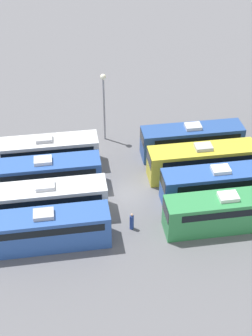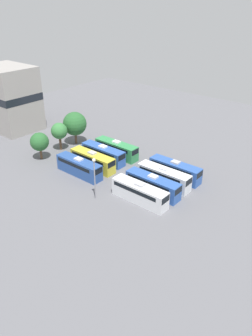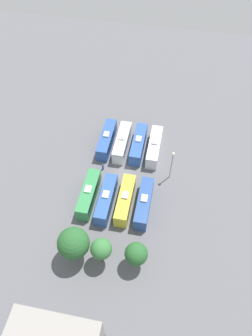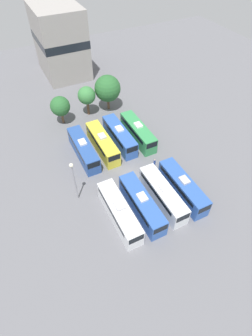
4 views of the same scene
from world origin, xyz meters
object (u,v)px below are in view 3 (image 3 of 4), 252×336
at_px(bus_5, 125,200).
at_px(tree_2, 73,243).
at_px(bus_0, 154,147).
at_px(bus_7, 89,194).
at_px(bus_6, 106,199).
at_px(light_pole, 172,161).
at_px(tree_0, 136,254).
at_px(bus_4, 144,203).
at_px(bus_1, 138,144).
at_px(bus_3, 107,139).
at_px(worker_person, 103,167).
at_px(bus_2, 122,142).
at_px(tree_1, 101,249).

bearing_deg(bus_5, tree_2, 61.94).
xyz_separation_m(bus_0, bus_7, (10.89, 14.78, 0.00)).
xyz_separation_m(bus_6, light_pole, (-11.45, -9.03, 3.49)).
xyz_separation_m(bus_7, tree_0, (-11.36, 11.41, 2.19)).
bearing_deg(bus_0, light_pole, 123.63).
relative_size(bus_4, light_pole, 1.35).
bearing_deg(bus_1, bus_3, -0.17).
bearing_deg(bus_3, worker_person, 96.28).
distance_m(bus_5, light_pole, 12.07).
distance_m(bus_3, tree_2, 27.10).
bearing_deg(bus_2, bus_4, 116.15).
xyz_separation_m(light_pole, tree_2, (14.18, 20.46, -0.37)).
xyz_separation_m(bus_3, light_pole, (-14.93, 6.44, 3.49)).
xyz_separation_m(tree_1, tree_2, (4.69, 0.05, 0.39)).
xyz_separation_m(worker_person, tree_1, (-4.65, 19.77, 3.68)).
distance_m(bus_4, bus_6, 7.33).
relative_size(bus_3, light_pole, 1.35).
distance_m(bus_2, light_pole, 13.47).
xyz_separation_m(bus_4, tree_0, (-0.43, 11.40, 2.19)).
relative_size(bus_2, tree_1, 1.64).
bearing_deg(light_pole, worker_person, 2.61).
height_order(bus_1, bus_5, same).
height_order(bus_1, tree_1, tree_1).
distance_m(bus_2, tree_2, 27.06).
bearing_deg(tree_1, bus_4, -114.23).
bearing_deg(bus_4, bus_0, -89.86).
relative_size(bus_1, bus_2, 1.00).
relative_size(bus_7, light_pole, 1.35).
bearing_deg(bus_7, bus_2, -103.94).
relative_size(bus_3, bus_7, 1.00).
bearing_deg(bus_1, bus_5, 89.70).
distance_m(bus_7, tree_2, 12.40).
height_order(bus_6, tree_0, tree_0).
bearing_deg(bus_6, bus_5, -171.83).
bearing_deg(bus_7, bus_4, 179.94).
height_order(bus_0, bus_7, same).
distance_m(bus_5, tree_0, 12.31).
height_order(bus_6, bus_7, same).
distance_m(bus_5, bus_7, 7.25).
distance_m(bus_0, bus_6, 16.95).
bearing_deg(bus_2, tree_0, 106.37).
distance_m(bus_2, bus_3, 3.54).
height_order(bus_1, bus_3, same).
relative_size(worker_person, tree_0, 0.28).
height_order(bus_1, tree_2, tree_2).
distance_m(bus_6, worker_person, 8.86).
bearing_deg(bus_1, bus_4, 103.54).
xyz_separation_m(bus_0, bus_4, (-0.04, 14.79, 0.00)).
height_order(bus_4, light_pole, light_pole).
bearing_deg(bus_5, light_pole, -132.55).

